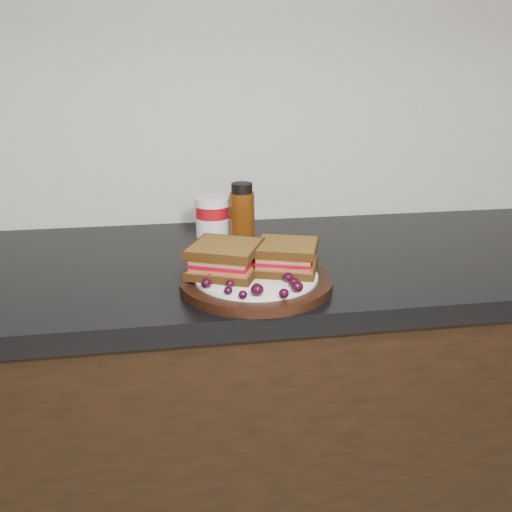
{
  "coord_description": "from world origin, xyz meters",
  "views": [
    {
      "loc": [
        -0.1,
        0.58,
        1.29
      ],
      "look_at": [
        0.06,
        1.54,
        0.96
      ],
      "focal_mm": 40.0,
      "sensor_mm": 36.0,
      "label": 1
    }
  ],
  "objects_px": {
    "plate": "(256,282)",
    "sandwich_left": "(225,259)",
    "condiment_jar": "(213,223)",
    "oil_bottle": "(242,218)"
  },
  "relations": [
    {
      "from": "plate",
      "to": "sandwich_left",
      "type": "distance_m",
      "value": 0.07
    },
    {
      "from": "plate",
      "to": "sandwich_left",
      "type": "bearing_deg",
      "value": 161.07
    },
    {
      "from": "plate",
      "to": "condiment_jar",
      "type": "height_order",
      "value": "condiment_jar"
    },
    {
      "from": "oil_bottle",
      "to": "sandwich_left",
      "type": "bearing_deg",
      "value": -106.99
    },
    {
      "from": "plate",
      "to": "oil_bottle",
      "type": "height_order",
      "value": "oil_bottle"
    },
    {
      "from": "plate",
      "to": "condiment_jar",
      "type": "distance_m",
      "value": 0.26
    },
    {
      "from": "sandwich_left",
      "to": "condiment_jar",
      "type": "distance_m",
      "value": 0.23
    },
    {
      "from": "condiment_jar",
      "to": "oil_bottle",
      "type": "bearing_deg",
      "value": -29.65
    },
    {
      "from": "plate",
      "to": "condiment_jar",
      "type": "xyz_separation_m",
      "value": [
        -0.06,
        0.25,
        0.05
      ]
    },
    {
      "from": "sandwich_left",
      "to": "oil_bottle",
      "type": "bearing_deg",
      "value": 97.1
    }
  ]
}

